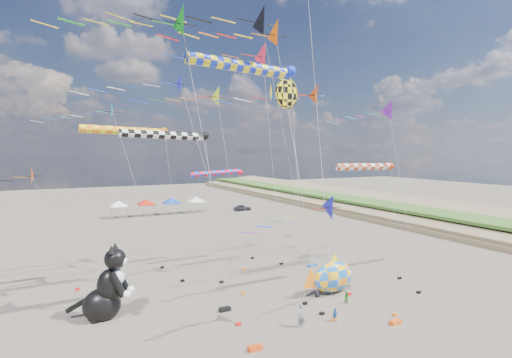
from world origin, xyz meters
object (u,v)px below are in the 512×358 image
Objects in this scene: person_adult at (301,315)px; child_green at (347,298)px; fish_inflatable at (332,277)px; child_blue at (335,315)px; parked_car at (242,208)px; cat_inflatable at (106,281)px.

person_adult is 6.02m from child_green.
fish_inflatable is 7.59m from person_adult.
child_green reaches higher than child_blue.
fish_inflatable reaches higher than child_blue.
person_adult is 0.45× the size of parked_car.
fish_inflatable is at bearing 36.68° from child_blue.
child_blue is (14.84, -8.27, -2.33)m from cat_inflatable.
child_blue is 0.27× the size of parked_car.
fish_inflatable is at bearing 166.04° from parked_car.
fish_inflatable is at bearing 22.52° from person_adult.
fish_inflatable reaches higher than child_green.
fish_inflatable is 49.68m from parked_car.
parked_car is (31.82, 44.28, -2.19)m from cat_inflatable.
cat_inflatable is 54.57m from parked_car.
cat_inflatable is 5.54× the size of child_green.
person_adult is at bearing -132.82° from child_green.
parked_car is at bearing 54.64° from child_blue.
person_adult is (-6.16, -4.39, -0.64)m from fish_inflatable.
child_blue is at bearing -125.87° from fish_inflatable.
child_green is (5.71, 1.89, -0.34)m from person_adult.
fish_inflatable is 5.30× the size of child_green.
fish_inflatable is 3.18× the size of person_adult.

